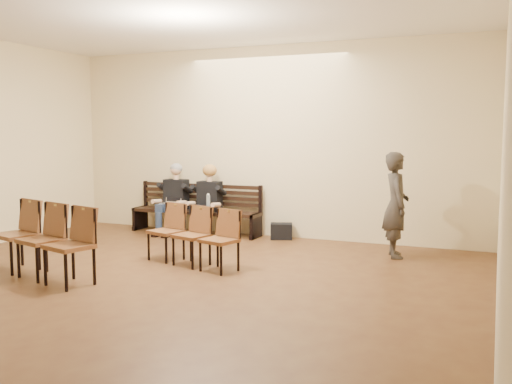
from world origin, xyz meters
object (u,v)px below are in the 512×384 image
water_bottle (208,207)px  bag (281,231)px  seated_man (174,199)px  laptop (170,204)px  passerby (396,197)px  seated_woman (207,203)px  bench (195,222)px  chair_row_back (41,241)px  chair_row_front (191,236)px

water_bottle → bag: size_ratio=0.63×
bag → seated_man: bearing=-174.1°
laptop → passerby: passerby is taller
seated_woman → bench: bearing=159.5°
chair_row_back → passerby: bearing=52.1°
laptop → passerby: bearing=2.9°
seated_man → seated_woman: bearing=0.0°
chair_row_back → bag: bearing=77.7°
laptop → passerby: (4.25, -0.32, 0.37)m
laptop → water_bottle: bearing=3.5°
laptop → chair_row_front: bearing=-44.4°
seated_man → water_bottle: (0.86, -0.21, -0.08)m
seated_woman → laptop: size_ratio=3.73×
seated_woman → seated_man: bearing=180.0°
bag → chair_row_back: chair_row_back is taller
bench → chair_row_back: bearing=-93.9°
seated_man → chair_row_front: bearing=-53.4°
bench → seated_woman: (0.32, -0.12, 0.39)m
water_bottle → chair_row_front: 2.15m
seated_man → water_bottle: 0.89m
water_bottle → passerby: 3.43m
seated_man → passerby: passerby is taller
passerby → chair_row_back: (-4.12, -3.12, -0.44)m
chair_row_front → chair_row_back: 2.04m
bench → chair_row_front: size_ratio=1.68×
bench → passerby: (3.86, -0.60, 0.71)m
bench → water_bottle: water_bottle is taller
bag → passerby: size_ratio=0.21×
bench → passerby: bearing=-8.8°
seated_man → chair_row_back: seated_man is taller
chair_row_front → seated_man: bearing=142.8°
seated_man → water_bottle: seated_man is taller
seated_man → chair_row_front: 2.76m
bench → seated_woman: 0.52m
bag → chair_row_front: (-0.48, -2.43, 0.29)m
chair_row_front → water_bottle: bearing=127.5°
seated_man → passerby: size_ratio=0.70×
bench → seated_man: (-0.40, -0.12, 0.43)m
bag → passerby: passerby is taller
bench → water_bottle: size_ratio=10.70×
seated_woman → laptop: bearing=-167.4°
bench → chair_row_front: 2.64m
chair_row_front → chair_row_back: size_ratio=0.87×
bag → chair_row_back: (-1.97, -3.82, 0.35)m
water_bottle → chair_row_back: chair_row_back is taller
chair_row_back → water_bottle: bearing=93.1°
water_bottle → seated_woman: bearing=122.5°
bench → seated_woman: bearing=-20.5°
bench → seated_man: bearing=-163.4°
seated_man → laptop: (0.02, -0.16, -0.08)m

